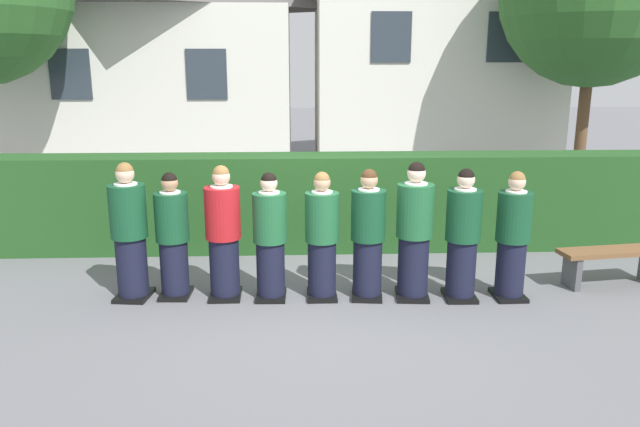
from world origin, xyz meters
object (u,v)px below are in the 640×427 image
(student_front_row_0, at_px, (130,235))
(student_front_row_7, at_px, (463,238))
(student_front_row_4, at_px, (322,239))
(wooden_bench, at_px, (612,259))
(student_front_row_1, at_px, (173,239))
(student_in_red_blazer, at_px, (223,236))
(student_front_row_6, at_px, (414,234))
(student_front_row_8, at_px, (513,239))
(student_front_row_3, at_px, (270,239))
(student_front_row_5, at_px, (368,237))

(student_front_row_0, height_order, student_front_row_7, student_front_row_0)
(student_front_row_4, relative_size, wooden_bench, 1.08)
(wooden_bench, bearing_deg, student_front_row_1, -178.46)
(student_front_row_0, xyz_separation_m, wooden_bench, (6.00, 0.18, -0.44))
(student_in_red_blazer, height_order, wooden_bench, student_in_red_blazer)
(student_front_row_4, xyz_separation_m, student_front_row_6, (1.10, -0.04, 0.06))
(student_front_row_4, height_order, student_front_row_8, student_front_row_8)
(student_front_row_8, bearing_deg, wooden_bench, 14.08)
(student_front_row_3, height_order, student_front_row_4, student_front_row_4)
(student_front_row_0, xyz_separation_m, student_front_row_5, (2.84, -0.09, -0.04))
(student_front_row_8, bearing_deg, student_front_row_5, 177.00)
(student_front_row_5, relative_size, student_front_row_8, 1.01)
(student_front_row_7, distance_m, wooden_bench, 2.12)
(student_front_row_1, distance_m, student_front_row_5, 2.34)
(student_front_row_6, relative_size, student_front_row_7, 1.05)
(student_front_row_1, bearing_deg, student_front_row_8, -3.03)
(student_front_row_3, bearing_deg, student_in_red_blazer, 175.10)
(student_front_row_1, xyz_separation_m, student_front_row_4, (1.79, -0.11, 0.01))
(student_front_row_8, bearing_deg, student_front_row_6, 176.95)
(student_front_row_1, relative_size, student_front_row_4, 0.99)
(student_front_row_3, xyz_separation_m, student_front_row_6, (1.72, -0.05, 0.06))
(student_front_row_4, height_order, student_front_row_5, student_front_row_5)
(student_front_row_0, distance_m, student_front_row_7, 3.96)
(student_front_row_0, bearing_deg, student_front_row_4, -2.11)
(student_front_row_1, relative_size, student_front_row_5, 0.97)
(student_front_row_1, xyz_separation_m, student_front_row_6, (2.89, -0.15, 0.06))
(student_front_row_0, height_order, student_front_row_5, student_front_row_0)
(student_front_row_5, bearing_deg, student_in_red_blazer, 177.71)
(student_in_red_blazer, relative_size, student_front_row_6, 0.97)
(student_front_row_4, bearing_deg, student_front_row_0, 177.89)
(student_front_row_4, bearing_deg, student_front_row_1, 176.35)
(student_front_row_5, bearing_deg, student_front_row_4, 178.91)
(student_front_row_3, xyz_separation_m, student_front_row_7, (2.29, -0.11, 0.02))
(student_front_row_6, bearing_deg, student_front_row_4, 178.02)
(student_front_row_7, bearing_deg, wooden_bench, 9.90)
(student_front_row_8, bearing_deg, student_front_row_4, 177.47)
(student_front_row_1, bearing_deg, student_front_row_4, -3.65)
(student_front_row_7, bearing_deg, student_front_row_5, 175.69)
(student_front_row_0, xyz_separation_m, student_front_row_4, (2.29, -0.08, -0.06))
(student_front_row_1, distance_m, student_front_row_8, 4.06)
(student_front_row_5, xyz_separation_m, student_front_row_8, (1.72, -0.09, -0.01))
(student_front_row_4, relative_size, student_front_row_7, 0.97)
(student_front_row_5, xyz_separation_m, student_front_row_6, (0.55, -0.03, 0.04))
(student_front_row_4, bearing_deg, student_front_row_7, -3.25)
(student_in_red_blazer, height_order, student_front_row_3, student_in_red_blazer)
(student_front_row_4, distance_m, wooden_bench, 3.75)
(student_front_row_0, xyz_separation_m, student_front_row_1, (0.50, 0.03, -0.06))
(student_front_row_6, relative_size, wooden_bench, 1.16)
(student_in_red_blazer, xyz_separation_m, student_front_row_5, (1.72, -0.07, -0.02))
(student_front_row_4, relative_size, student_front_row_6, 0.93)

